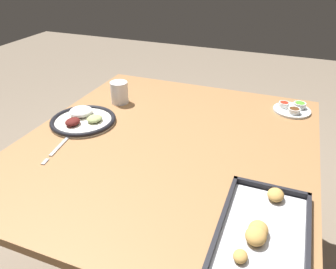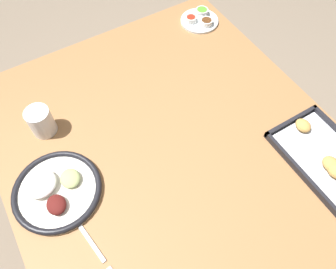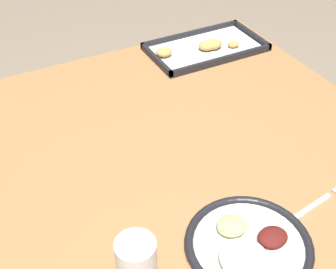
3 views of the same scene
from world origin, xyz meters
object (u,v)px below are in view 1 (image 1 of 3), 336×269
at_px(baking_tray, 262,234).
at_px(drinking_cup, 119,92).
at_px(fork, 60,146).
at_px(saucer_plate, 293,109).
at_px(dinner_plate, 83,119).

relative_size(baking_tray, drinking_cup, 3.99).
distance_m(fork, saucer_plate, 1.02).
xyz_separation_m(saucer_plate, drinking_cup, (0.20, -0.78, 0.04)).
bearing_deg(saucer_plate, fork, -51.62).
bearing_deg(drinking_cup, baking_tray, 50.72).
bearing_deg(baking_tray, saucer_plate, 177.67).
relative_size(fork, baking_tray, 0.54).
distance_m(dinner_plate, baking_tray, 0.88).
bearing_deg(saucer_plate, dinner_plate, -62.20).
xyz_separation_m(dinner_plate, saucer_plate, (-0.44, 0.83, -0.00)).
distance_m(fork, baking_tray, 0.79).
bearing_deg(drinking_cup, fork, -2.73).
height_order(fork, saucer_plate, saucer_plate).
bearing_deg(saucer_plate, drinking_cup, -75.66).
height_order(dinner_plate, baking_tray, dinner_plate).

